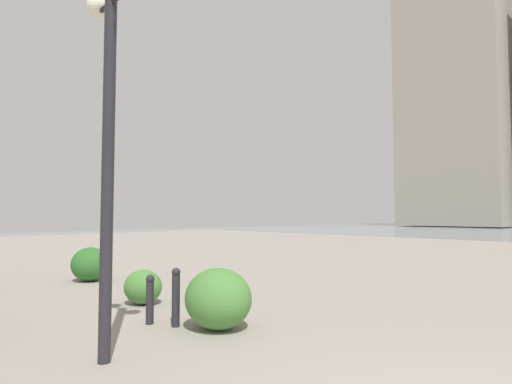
# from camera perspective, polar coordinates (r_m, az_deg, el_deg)

# --- Properties ---
(building_annex) EXTENTS (15.01, 12.82, 40.51)m
(building_annex) POSITION_cam_1_polar(r_m,az_deg,el_deg) (74.12, 25.77, 10.89)
(building_annex) COLOR #9E9384
(building_annex) RESTS_ON ground
(lamppost) EXTENTS (0.98, 0.28, 4.38)m
(lamppost) POSITION_cam_1_polar(r_m,az_deg,el_deg) (5.22, -19.48, 10.56)
(lamppost) COLOR #232328
(lamppost) RESTS_ON ground
(bollard_near) EXTENTS (0.13, 0.13, 0.87)m
(bollard_near) POSITION_cam_1_polar(r_m,az_deg,el_deg) (6.51, -10.91, -13.78)
(bollard_near) COLOR #232328
(bollard_near) RESTS_ON ground
(bollard_mid) EXTENTS (0.13, 0.13, 0.75)m
(bollard_mid) POSITION_cam_1_polar(r_m,az_deg,el_deg) (6.76, -14.31, -13.89)
(bollard_mid) COLOR #232328
(bollard_mid) RESTS_ON ground
(shrub_low) EXTENTS (1.04, 0.93, 0.88)m
(shrub_low) POSITION_cam_1_polar(r_m,az_deg,el_deg) (6.29, -5.19, -14.32)
(shrub_low) COLOR #477F38
(shrub_low) RESTS_ON ground
(shrub_round) EXTENTS (0.99, 0.89, 0.84)m
(shrub_round) POSITION_cam_1_polar(r_m,az_deg,el_deg) (11.39, -21.77, -9.16)
(shrub_round) COLOR #2D6628
(shrub_round) RESTS_ON ground
(shrub_wide) EXTENTS (0.75, 0.67, 0.64)m
(shrub_wide) POSITION_cam_1_polar(r_m,az_deg,el_deg) (8.23, -15.21, -12.43)
(shrub_wide) COLOR #477F38
(shrub_wide) RESTS_ON ground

